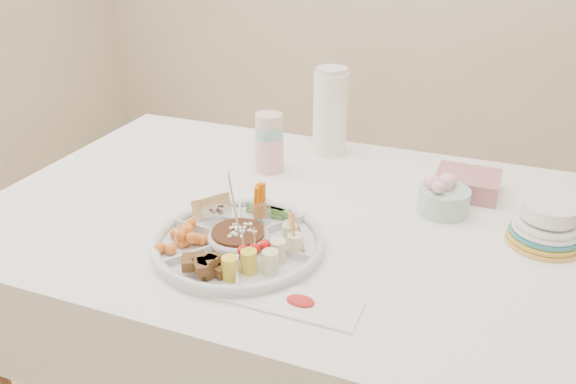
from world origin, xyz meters
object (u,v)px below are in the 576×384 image
at_px(thermos, 330,111).
at_px(plate_stack, 547,223).
at_px(dining_table, 285,325).
at_px(party_tray, 239,240).

height_order(thermos, plate_stack, thermos).
bearing_deg(dining_table, thermos, 91.12).
distance_m(dining_table, plate_stack, 0.75).
height_order(dining_table, plate_stack, plate_stack).
bearing_deg(dining_table, plate_stack, 5.29).
bearing_deg(thermos, dining_table, -88.88).
distance_m(party_tray, thermos, 0.63).
relative_size(thermos, plate_stack, 1.66).
height_order(dining_table, thermos, thermos).
bearing_deg(party_tray, dining_table, 82.83).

